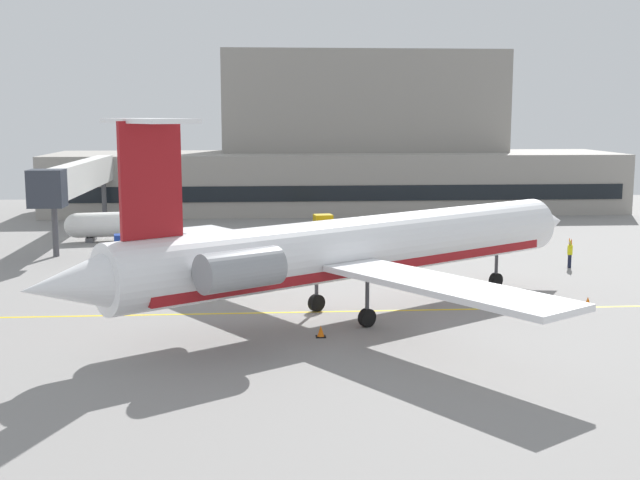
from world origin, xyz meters
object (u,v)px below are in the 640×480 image
(baggage_tug, at_px, (325,230))
(fuel_tank, at_px, (111,225))
(marshaller, at_px, (570,253))
(pushback_tractor, at_px, (124,248))
(regional_jet, at_px, (353,248))

(baggage_tug, distance_m, fuel_tank, 17.46)
(fuel_tank, distance_m, marshaller, 35.88)
(baggage_tug, relative_size, fuel_tank, 0.46)
(marshaller, bearing_deg, pushback_tractor, 169.81)
(fuel_tank, xyz_separation_m, marshaller, (32.94, -14.22, -0.33))
(baggage_tug, height_order, marshaller, baggage_tug)
(baggage_tug, bearing_deg, pushback_tractor, -155.56)
(pushback_tractor, bearing_deg, baggage_tug, 24.44)
(pushback_tractor, xyz_separation_m, marshaller, (30.50, -5.48, 0.15))
(regional_jet, bearing_deg, fuel_tank, 122.47)
(baggage_tug, distance_m, marshaller, 19.83)
(marshaller, bearing_deg, fuel_tank, 156.65)
(regional_jet, relative_size, fuel_tank, 4.15)
(fuel_tank, bearing_deg, pushback_tractor, -74.41)
(regional_jet, bearing_deg, baggage_tug, 88.79)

